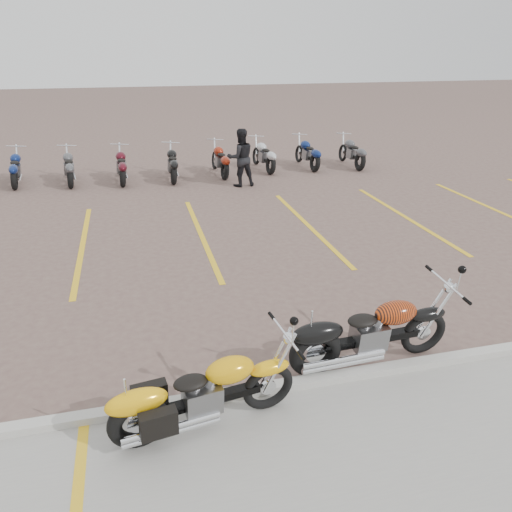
{
  "coord_description": "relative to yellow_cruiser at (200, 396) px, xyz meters",
  "views": [
    {
      "loc": [
        -1.46,
        -7.09,
        4.19
      ],
      "look_at": [
        0.52,
        0.74,
        0.75
      ],
      "focal_mm": 35.0,
      "sensor_mm": 36.0,
      "label": 1
    }
  ],
  "objects": [
    {
      "name": "bg_bike_row",
      "position": [
        -0.87,
        12.3,
        0.09
      ],
      "size": [
        17.2,
        2.02,
        1.1
      ],
      "color": "black",
      "rests_on": "ground"
    },
    {
      "name": "curb",
      "position": [
        0.94,
        0.42,
        -0.4
      ],
      "size": [
        60.0,
        0.18,
        0.12
      ],
      "primitive_type": "cube",
      "color": "#ADAAA3",
      "rests_on": "ground"
    },
    {
      "name": "yellow_cruiser",
      "position": [
        0.0,
        0.0,
        0.0
      ],
      "size": [
        2.24,
        0.51,
        0.92
      ],
      "rotation": [
        0.1,
        0.0,
        0.15
      ],
      "color": "black",
      "rests_on": "ground"
    },
    {
      "name": "person_b",
      "position": [
        2.84,
        10.57,
        0.44
      ],
      "size": [
        0.92,
        0.74,
        1.8
      ],
      "primitive_type": "imported",
      "rotation": [
        0.0,
        0.0,
        3.21
      ],
      "color": "black",
      "rests_on": "ground"
    },
    {
      "name": "ground",
      "position": [
        0.94,
        2.42,
        -0.46
      ],
      "size": [
        100.0,
        100.0,
        0.0
      ],
      "primitive_type": "plane",
      "color": "#705B50",
      "rests_on": "ground"
    },
    {
      "name": "parking_stripes",
      "position": [
        0.94,
        6.42,
        -0.46
      ],
      "size": [
        38.0,
        5.5,
        0.01
      ],
      "primitive_type": null,
      "color": "gold",
      "rests_on": "ground"
    },
    {
      "name": "flame_cruiser",
      "position": [
        2.41,
        0.69,
        0.03
      ],
      "size": [
        2.41,
        0.38,
        0.99
      ],
      "rotation": [
        0.11,
        0.0,
        0.05
      ],
      "color": "black",
      "rests_on": "ground"
    }
  ]
}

